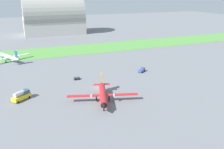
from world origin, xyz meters
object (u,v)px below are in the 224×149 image
(airplane_foreground_turboprop, at_px, (103,94))
(baggage_cart_by_runway, at_px, (77,78))
(airplane_taxiing_turboprop, at_px, (9,57))
(fuel_truck_midfield, at_px, (21,95))
(pushback_tug_near_gate, at_px, (142,70))

(airplane_foreground_turboprop, height_order, baggage_cart_by_runway, airplane_foreground_turboprop)
(airplane_foreground_turboprop, distance_m, airplane_taxiing_turboprop, 69.79)
(fuel_truck_midfield, height_order, baggage_cart_by_runway, fuel_truck_midfield)
(pushback_tug_near_gate, xyz_separation_m, baggage_cart_by_runway, (-30.19, 1.61, -0.34))
(airplane_taxiing_turboprop, bearing_deg, pushback_tug_near_gate, -154.46)
(airplane_foreground_turboprop, xyz_separation_m, pushback_tug_near_gate, (27.02, 21.83, -1.68))
(airplane_foreground_turboprop, xyz_separation_m, airplane_taxiing_turboprop, (-29.95, 63.04, -0.03))
(airplane_foreground_turboprop, height_order, pushback_tug_near_gate, airplane_foreground_turboprop)
(airplane_taxiing_turboprop, distance_m, baggage_cart_by_runway, 47.84)
(airplane_foreground_turboprop, xyz_separation_m, fuel_truck_midfield, (-25.27, 11.45, -1.02))
(airplane_foreground_turboprop, xyz_separation_m, baggage_cart_by_runway, (-3.17, 23.44, -2.03))
(airplane_taxiing_turboprop, relative_size, fuel_truck_midfield, 3.23)
(airplane_taxiing_turboprop, relative_size, baggage_cart_by_runway, 8.61)
(airplane_foreground_turboprop, relative_size, baggage_cart_by_runway, 9.33)
(pushback_tug_near_gate, bearing_deg, airplane_foreground_turboprop, -172.93)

